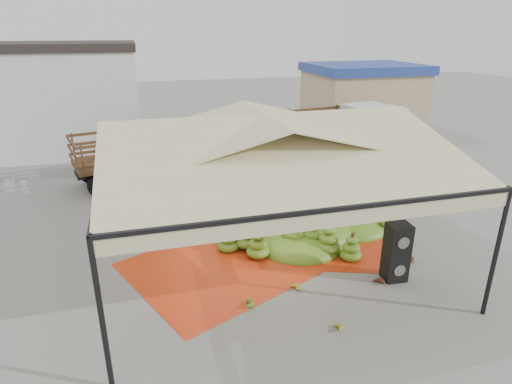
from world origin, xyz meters
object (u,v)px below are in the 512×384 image
object	(u,v)px
vendor	(232,190)
truck_right	(328,132)
banana_heap	(303,210)
truck_left	(160,148)
speaker_stack	(396,252)

from	to	relation	value
vendor	truck_right	bearing A→B (deg)	-147.35
banana_heap	truck_right	xyz separation A→B (m)	(3.54, 6.00, 0.95)
vendor	banana_heap	bearing A→B (deg)	128.90
truck_left	speaker_stack	bearing A→B (deg)	-76.35
banana_heap	truck_left	world-z (taller)	truck_left
speaker_stack	truck_left	world-z (taller)	truck_left
vendor	truck_left	size ratio (longest dim) A/B	0.24
banana_heap	truck_right	bearing A→B (deg)	59.44
speaker_stack	banana_heap	bearing A→B (deg)	113.42
speaker_stack	truck_left	distance (m)	10.96
truck_left	truck_right	size ratio (longest dim) A/B	0.84
speaker_stack	truck_right	size ratio (longest dim) A/B	0.19
banana_heap	truck_right	size ratio (longest dim) A/B	0.78
truck_left	truck_right	world-z (taller)	truck_right
banana_heap	truck_right	distance (m)	7.04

